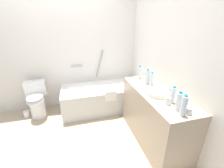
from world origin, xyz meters
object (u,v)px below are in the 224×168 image
object	(u,v)px
drinking_glass_1	(188,111)
toilet_paper_roll	(27,114)
water_bottle_0	(173,95)
water_bottle_2	(152,79)
bathtub	(102,97)
sink_basin	(157,92)
water_bottle_5	(184,106)
drinking_glass_0	(168,101)
sink_faucet	(169,91)
water_bottle_1	(147,77)
toilet	(37,100)
water_bottle_3	(140,73)
water_bottle_4	(179,102)

from	to	relation	value
drinking_glass_1	toilet_paper_roll	size ratio (longest dim) A/B	0.57
water_bottle_0	drinking_glass_1	bearing A→B (deg)	-85.96
water_bottle_2	bathtub	bearing A→B (deg)	125.39
sink_basin	water_bottle_5	bearing A→B (deg)	-90.85
bathtub	toilet_paper_roll	bearing A→B (deg)	177.77
sink_basin	drinking_glass_0	xyz separation A→B (m)	(-0.02, -0.27, 0.02)
drinking_glass_0	drinking_glass_1	bearing A→B (deg)	-67.66
bathtub	sink_faucet	bearing A→B (deg)	-58.03
water_bottle_0	drinking_glass_0	distance (m)	0.10
water_bottle_1	water_bottle_2	world-z (taller)	water_bottle_1
toilet	bathtub	bearing A→B (deg)	84.11
toilet_paper_roll	toilet	bearing A→B (deg)	-0.13
water_bottle_0	sink_faucet	bearing A→B (deg)	61.28
water_bottle_0	water_bottle_3	xyz separation A→B (m)	(-0.03, 0.88, 0.01)
water_bottle_0	water_bottle_1	size ratio (longest dim) A/B	0.89
water_bottle_3	drinking_glass_0	world-z (taller)	water_bottle_3
sink_basin	water_bottle_3	size ratio (longest dim) A/B	1.35
toilet	toilet_paper_roll	distance (m)	0.37
sink_faucet	drinking_glass_0	bearing A→B (deg)	-128.22
water_bottle_0	water_bottle_4	distance (m)	0.17
water_bottle_1	drinking_glass_0	bearing A→B (deg)	-95.40
water_bottle_1	toilet_paper_roll	bearing A→B (deg)	157.75
water_bottle_2	water_bottle_5	bearing A→B (deg)	-95.73
sink_faucet	water_bottle_3	world-z (taller)	water_bottle_3
water_bottle_4	toilet_paper_roll	bearing A→B (deg)	141.73
bathtub	water_bottle_5	world-z (taller)	bathtub
water_bottle_2	water_bottle_4	distance (m)	0.72
sink_basin	water_bottle_0	size ratio (longest dim) A/B	1.43
water_bottle_4	water_bottle_5	world-z (taller)	water_bottle_5
sink_basin	water_bottle_2	world-z (taller)	water_bottle_2
sink_faucet	water_bottle_3	bearing A→B (deg)	104.28
toilet_paper_roll	water_bottle_2	bearing A→B (deg)	-23.59
sink_faucet	toilet_paper_roll	size ratio (longest dim) A/B	1.14
sink_basin	water_bottle_1	xyz separation A→B (m)	(0.04, 0.38, 0.09)
water_bottle_2	toilet_paper_roll	world-z (taller)	water_bottle_2
water_bottle_3	drinking_glass_0	size ratio (longest dim) A/B	2.52
sink_basin	sink_faucet	distance (m)	0.19
sink_faucet	bathtub	bearing A→B (deg)	121.97
water_bottle_1	water_bottle_3	xyz separation A→B (m)	(-0.01, 0.25, -0.01)
toilet	drinking_glass_0	size ratio (longest dim) A/B	7.65
water_bottle_3	sink_faucet	bearing A→B (deg)	-75.72
water_bottle_0	drinking_glass_0	xyz separation A→B (m)	(-0.08, -0.02, -0.06)
water_bottle_3	water_bottle_4	bearing A→B (deg)	-90.80
sink_faucet	water_bottle_2	bearing A→B (deg)	110.63
sink_basin	water_bottle_2	distance (m)	0.33
sink_faucet	water_bottle_2	size ratio (longest dim) A/B	0.69
drinking_glass_0	drinking_glass_1	distance (m)	0.25
drinking_glass_0	drinking_glass_1	world-z (taller)	drinking_glass_0
sink_faucet	drinking_glass_0	world-z (taller)	drinking_glass_0
drinking_glass_0	water_bottle_2	bearing A→B (deg)	80.60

